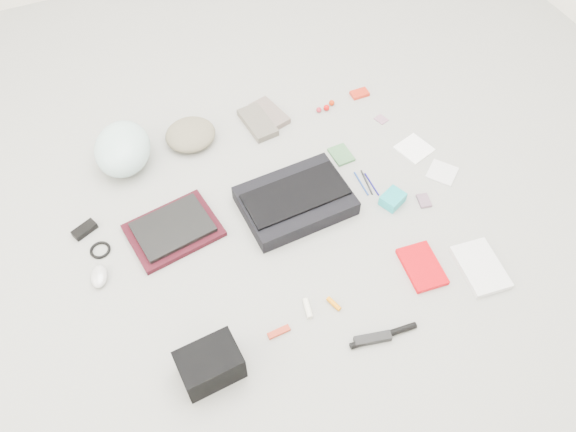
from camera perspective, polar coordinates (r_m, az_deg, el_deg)
name	(u,v)px	position (r m, az deg, el deg)	size (l,w,h in m)	color
ground_plane	(288,223)	(2.30, 0.00, -0.73)	(4.00, 4.00, 0.00)	gray
messenger_bag	(295,201)	(2.32, 0.75, 1.56)	(0.44, 0.31, 0.07)	black
bag_flap	(295,194)	(2.29, 0.76, 2.20)	(0.42, 0.19, 0.01)	black
laptop_sleeve	(174,230)	(2.31, -11.54, -1.44)	(0.35, 0.26, 0.02)	#360A12
laptop	(173,227)	(2.30, -11.62, -1.13)	(0.29, 0.21, 0.02)	black
bike_helmet	(123,149)	(2.54, -16.45, 6.57)	(0.24, 0.30, 0.18)	silver
beanie	(190,134)	(2.61, -9.88, 8.17)	(0.23, 0.22, 0.08)	#746B53
mitten_left	(258,122)	(2.66, -3.10, 9.47)	(0.11, 0.22, 0.03)	#615A4F
mitten_right	(270,114)	(2.70, -1.89, 10.35)	(0.10, 0.20, 0.03)	#73635A
power_brick	(85,230)	(2.41, -19.96, -1.31)	(0.10, 0.04, 0.03)	black
cable_coil	(100,250)	(2.34, -18.54, -3.29)	(0.08, 0.08, 0.01)	black
mouse	(99,276)	(2.26, -18.63, -5.81)	(0.06, 0.10, 0.04)	silver
camera_bag	(210,365)	(1.96, -7.92, -14.73)	(0.21, 0.14, 0.13)	black
multitool	(279,332)	(2.05, -0.95, -11.70)	(0.08, 0.02, 0.01)	#AA2B15
toiletry_tube_white	(308,308)	(2.09, 2.01, -9.35)	(0.02, 0.02, 0.08)	white
toiletry_tube_orange	(334,304)	(2.11, 4.68, -8.88)	(0.02, 0.02, 0.06)	orange
u_lock	(373,339)	(2.06, 8.59, -12.22)	(0.13, 0.03, 0.03)	black
bike_pump	(383,336)	(2.07, 9.67, -11.89)	(0.02, 0.02, 0.26)	black
book_red	(422,267)	(2.24, 13.46, -5.02)	(0.13, 0.20, 0.02)	red
book_white	(480,267)	(2.30, 18.97, -4.94)	(0.15, 0.23, 0.02)	silver
notepad	(341,155)	(2.54, 5.42, 6.22)	(0.08, 0.11, 0.01)	#3D6D40
pen_blue	(361,183)	(2.44, 7.44, 3.30)	(0.01, 0.01, 0.14)	navy
pen_black	(367,182)	(2.45, 7.99, 3.42)	(0.01, 0.01, 0.14)	black
pen_navy	(372,184)	(2.45, 8.50, 3.21)	(0.01, 0.01, 0.13)	navy
accordion_wallet	(393,199)	(2.39, 10.58, 1.71)	(0.10, 0.08, 0.05)	#1BA8AE
card_deck	(424,201)	(2.43, 13.64, 1.53)	(0.05, 0.07, 0.01)	slate
napkin_top	(414,149)	(2.62, 12.70, 6.69)	(0.14, 0.14, 0.01)	white
napkin_bottom	(442,173)	(2.56, 15.39, 4.28)	(0.12, 0.12, 0.01)	silver
lollipop_a	(319,110)	(2.73, 3.15, 10.72)	(0.03, 0.03, 0.03)	#AF202D
lollipop_b	(326,108)	(2.74, 3.93, 10.92)	(0.03, 0.03, 0.03)	#C10909
lollipop_c	(332,103)	(2.77, 4.46, 11.40)	(0.03, 0.03, 0.03)	red
altoids_tin	(360,94)	(2.83, 7.28, 12.24)	(0.09, 0.05, 0.02)	red
stamp_sheet	(381,119)	(2.73, 9.45, 9.66)	(0.05, 0.06, 0.00)	#A36E88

